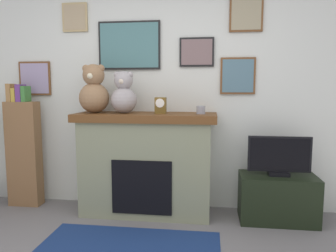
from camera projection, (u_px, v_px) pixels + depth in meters
back_wall at (159, 91)px, 3.65m from camera, size 5.20×0.15×2.60m
fireplace at (146, 163)px, 3.44m from camera, size 1.47×0.56×1.08m
bookshelf at (24, 150)px, 3.67m from camera, size 0.36×0.16×1.39m
tv_stand at (277, 198)px, 3.26m from camera, size 0.75×0.40×0.47m
television at (279, 157)px, 3.20m from camera, size 0.61×0.14×0.40m
candle_jar at (201, 110)px, 3.28m from camera, size 0.09×0.09×0.08m
mantel_clock at (161, 105)px, 3.33m from camera, size 0.11×0.09×0.17m
teddy_bear_brown at (94, 91)px, 3.41m from camera, size 0.32×0.32×0.51m
teddy_bear_tan at (124, 94)px, 3.37m from camera, size 0.27×0.27×0.44m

